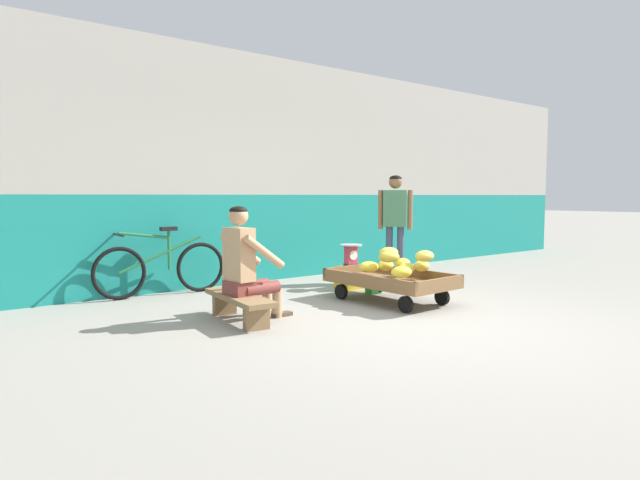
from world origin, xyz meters
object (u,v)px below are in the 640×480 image
low_bench (239,302)px  customer_adult (395,216)px  plastic_crate (351,277)px  bicycle_near_left (161,268)px  vendor_seated (246,264)px  weighing_scale (351,255)px  banana_cart (390,282)px  shopping_bag (373,284)px

low_bench → customer_adult: bearing=15.0°
plastic_crate → bicycle_near_left: size_ratio=0.22×
vendor_seated → bicycle_near_left: vendor_seated is taller
vendor_seated → weighing_scale: bearing=20.6°
weighing_scale → bicycle_near_left: size_ratio=0.18×
bicycle_near_left → customer_adult: bearing=-18.5°
weighing_scale → bicycle_near_left: 2.45m
vendor_seated → plastic_crate: (2.07, 0.78, -0.42)m
vendor_seated → weighing_scale: vendor_seated is taller
plastic_crate → bicycle_near_left: 2.45m
banana_cart → customer_adult: bearing=42.0°
weighing_scale → customer_adult: size_ratio=0.20×
low_bench → bicycle_near_left: bearing=91.4°
low_bench → plastic_crate: (2.16, 0.79, -0.05)m
plastic_crate → customer_adult: 1.18m
shopping_bag → customer_adult: bearing=29.0°
plastic_crate → shopping_bag: 0.48m
weighing_scale → customer_adult: bearing=1.8°
banana_cart → low_bench: banana_cart is taller
low_bench → plastic_crate: 2.30m
plastic_crate → bicycle_near_left: bearing=154.4°
banana_cart → bicycle_near_left: size_ratio=0.89×
customer_adult → vendor_seated: bearing=-164.7°
low_bench → vendor_seated: (0.09, 0.01, 0.37)m
low_bench → customer_adult: 3.22m
banana_cart → customer_adult: customer_adult is taller
weighing_scale → low_bench: bearing=-160.0°
plastic_crate → customer_adult: bearing=1.7°
vendor_seated → low_bench: bearing=-176.0°
low_bench → weighing_scale: weighing_scale is taller
plastic_crate → shopping_bag: bearing=-94.2°
bicycle_near_left → weighing_scale: bearing=-25.6°
weighing_scale → bicycle_near_left: bicycle_near_left is taller
vendor_seated → shopping_bag: size_ratio=4.75×
banana_cart → customer_adult: 1.69m
low_bench → customer_adult: (3.03, 0.81, 0.75)m
customer_adult → plastic_crate: bearing=-178.3°
low_bench → weighing_scale: 2.31m
plastic_crate → customer_adult: (0.87, 0.03, 0.80)m
banana_cart → plastic_crate: 1.04m
low_bench → plastic_crate: plastic_crate is taller
plastic_crate → weighing_scale: 0.30m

